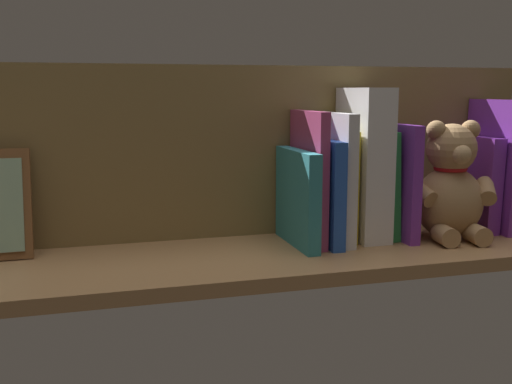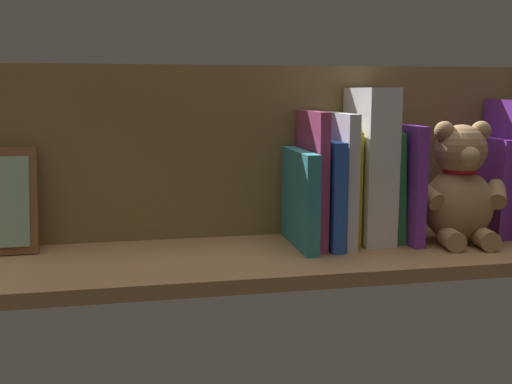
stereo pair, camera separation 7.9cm
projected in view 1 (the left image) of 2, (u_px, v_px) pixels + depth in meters
ground_plane at (256, 258)px, 100.24cm from camera, size 113.15×28.84×2.20cm
shelf_back_panel at (237, 152)px, 109.10cm from camera, size 113.15×1.50×30.42cm
book_0 at (494, 165)px, 114.63cm from camera, size 3.20×14.53×24.45cm
book_1 at (475, 183)px, 115.25cm from camera, size 3.09×12.65×17.64cm
teddy_bear at (451, 187)px, 107.96cm from camera, size 16.81×14.63×20.95cm
book_2 at (396, 181)px, 109.07cm from camera, size 1.90×15.09×20.25cm
book_3 at (381, 183)px, 110.03cm from camera, size 2.23×12.06×19.07cm
dictionary_thick_white at (364, 164)px, 107.69cm from camera, size 5.37×13.29×26.51cm
book_4 at (342, 185)px, 108.07cm from camera, size 1.28×11.78×19.22cm
book_5 at (335, 178)px, 105.83cm from camera, size 1.92×14.81×22.30cm
book_6 at (322, 191)px, 105.12cm from camera, size 2.18×15.65×17.87cm
book_7 at (308, 178)px, 104.58cm from camera, size 1.68×14.61×22.67cm
book_8 at (297, 198)px, 103.49cm from camera, size 2.23×16.66×16.22cm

